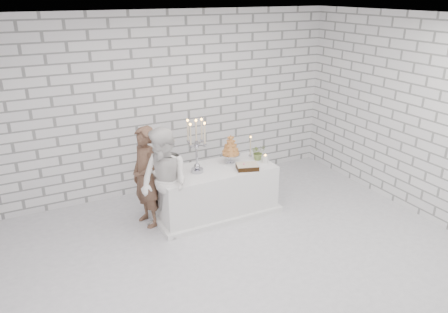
# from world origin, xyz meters

# --- Properties ---
(ground) EXTENTS (6.00, 5.00, 0.01)m
(ground) POSITION_xyz_m (0.00, 0.00, 0.00)
(ground) COLOR silver
(ground) RESTS_ON ground
(ceiling) EXTENTS (6.00, 5.00, 0.01)m
(ceiling) POSITION_xyz_m (0.00, 0.00, 3.00)
(ceiling) COLOR white
(ceiling) RESTS_ON ground
(wall_back) EXTENTS (6.00, 0.01, 3.00)m
(wall_back) POSITION_xyz_m (0.00, 2.50, 1.50)
(wall_back) COLOR white
(wall_back) RESTS_ON ground
(wall_front) EXTENTS (6.00, 0.01, 3.00)m
(wall_front) POSITION_xyz_m (0.00, -2.50, 1.50)
(wall_front) COLOR white
(wall_front) RESTS_ON ground
(wall_right) EXTENTS (0.01, 5.00, 3.00)m
(wall_right) POSITION_xyz_m (3.00, 0.00, 1.50)
(wall_right) COLOR white
(wall_right) RESTS_ON ground
(cake_table) EXTENTS (1.80, 0.80, 0.75)m
(cake_table) POSITION_xyz_m (0.20, 1.24, 0.38)
(cake_table) COLOR white
(cake_table) RESTS_ON ground
(groom) EXTENTS (0.49, 0.62, 1.51)m
(groom) POSITION_xyz_m (-0.83, 1.39, 0.76)
(groom) COLOR brown
(groom) RESTS_ON ground
(bride) EXTENTS (0.82, 0.92, 1.58)m
(bride) POSITION_xyz_m (-0.70, 0.98, 0.79)
(bride) COLOR white
(bride) RESTS_ON ground
(candelabra) EXTENTS (0.39, 0.39, 0.81)m
(candelabra) POSITION_xyz_m (-0.10, 1.24, 1.16)
(candelabra) COLOR #A7A8B2
(candelabra) RESTS_ON cake_table
(croquembouche) EXTENTS (0.32, 0.32, 0.46)m
(croquembouche) POSITION_xyz_m (0.52, 1.34, 0.98)
(croquembouche) COLOR #985C2A
(croquembouche) RESTS_ON cake_table
(chocolate_cake) EXTENTS (0.37, 0.31, 0.08)m
(chocolate_cake) POSITION_xyz_m (0.62, 0.99, 0.79)
(chocolate_cake) COLOR black
(chocolate_cake) RESTS_ON cake_table
(pillar_candle) EXTENTS (0.09, 0.09, 0.12)m
(pillar_candle) POSITION_xyz_m (1.00, 1.09, 0.81)
(pillar_candle) COLOR white
(pillar_candle) RESTS_ON cake_table
(extra_taper) EXTENTS (0.06, 0.06, 0.32)m
(extra_taper) POSITION_xyz_m (0.93, 1.44, 0.91)
(extra_taper) COLOR beige
(extra_taper) RESTS_ON cake_table
(flowers) EXTENTS (0.23, 0.20, 0.25)m
(flowers) POSITION_xyz_m (0.97, 1.26, 0.88)
(flowers) COLOR #42642C
(flowers) RESTS_ON cake_table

